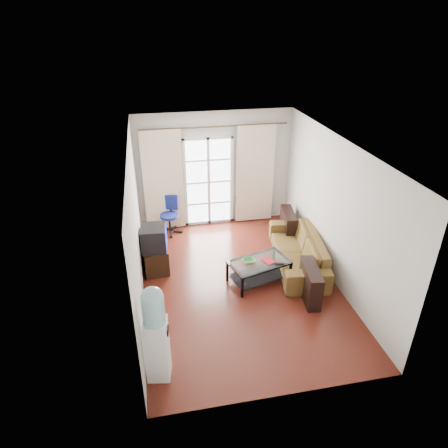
{
  "coord_description": "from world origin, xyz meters",
  "views": [
    {
      "loc": [
        -1.48,
        -6.05,
        4.58
      ],
      "look_at": [
        -0.22,
        0.35,
        1.11
      ],
      "focal_mm": 32.0,
      "sensor_mm": 36.0,
      "label": 1
    }
  ],
  "objects_px": {
    "task_chair": "(170,222)",
    "water_cooler": "(156,332)",
    "sofa": "(298,250)",
    "tv_stand": "(155,258)",
    "crt_tv": "(153,238)",
    "coffee_table": "(259,269)"
  },
  "relations": [
    {
      "from": "task_chair",
      "to": "water_cooler",
      "type": "bearing_deg",
      "value": -79.19
    },
    {
      "from": "sofa",
      "to": "water_cooler",
      "type": "relative_size",
      "value": 1.51
    },
    {
      "from": "sofa",
      "to": "task_chair",
      "type": "height_order",
      "value": "task_chair"
    },
    {
      "from": "tv_stand",
      "to": "water_cooler",
      "type": "distance_m",
      "value": 2.76
    },
    {
      "from": "water_cooler",
      "to": "sofa",
      "type": "bearing_deg",
      "value": 48.72
    },
    {
      "from": "crt_tv",
      "to": "task_chair",
      "type": "xyz_separation_m",
      "value": [
        0.42,
        1.54,
        -0.48
      ]
    },
    {
      "from": "coffee_table",
      "to": "water_cooler",
      "type": "relative_size",
      "value": 0.81
    },
    {
      "from": "sofa",
      "to": "crt_tv",
      "type": "bearing_deg",
      "value": -87.5
    },
    {
      "from": "sofa",
      "to": "coffee_table",
      "type": "xyz_separation_m",
      "value": [
        -0.94,
        -0.44,
        -0.03
      ]
    },
    {
      "from": "tv_stand",
      "to": "sofa",
      "type": "bearing_deg",
      "value": -14.48
    },
    {
      "from": "sofa",
      "to": "tv_stand",
      "type": "height_order",
      "value": "sofa"
    },
    {
      "from": "sofa",
      "to": "coffee_table",
      "type": "height_order",
      "value": "sofa"
    },
    {
      "from": "tv_stand",
      "to": "coffee_table",
      "type": "bearing_deg",
      "value": -29.92
    },
    {
      "from": "sofa",
      "to": "crt_tv",
      "type": "height_order",
      "value": "crt_tv"
    },
    {
      "from": "task_chair",
      "to": "water_cooler",
      "type": "relative_size",
      "value": 0.57
    },
    {
      "from": "coffee_table",
      "to": "task_chair",
      "type": "height_order",
      "value": "task_chair"
    },
    {
      "from": "sofa",
      "to": "coffee_table",
      "type": "bearing_deg",
      "value": -55.94
    },
    {
      "from": "tv_stand",
      "to": "task_chair",
      "type": "bearing_deg",
      "value": 67.22
    },
    {
      "from": "coffee_table",
      "to": "task_chair",
      "type": "relative_size",
      "value": 1.43
    },
    {
      "from": "sofa",
      "to": "task_chair",
      "type": "bearing_deg",
      "value": -118.32
    },
    {
      "from": "sofa",
      "to": "crt_tv",
      "type": "relative_size",
      "value": 4.2
    },
    {
      "from": "sofa",
      "to": "crt_tv",
      "type": "distance_m",
      "value": 2.91
    }
  ]
}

